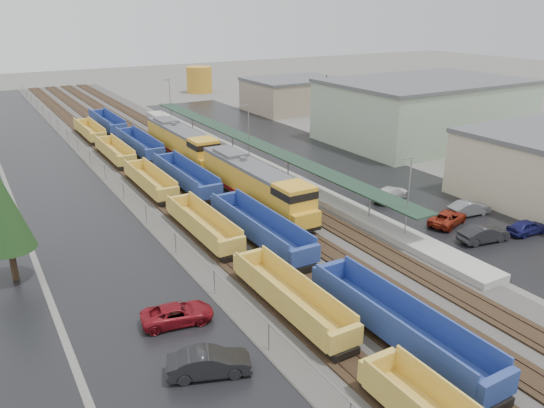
# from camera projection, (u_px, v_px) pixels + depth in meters

# --- Properties ---
(ballast_strip) EXTENTS (20.00, 160.00, 0.08)m
(ballast_strip) POSITION_uv_depth(u_px,v_px,m) (158.00, 155.00, 76.26)
(ballast_strip) COLOR #302D2B
(ballast_strip) RESTS_ON ground
(trackbed) EXTENTS (14.60, 160.00, 0.22)m
(trackbed) POSITION_uv_depth(u_px,v_px,m) (158.00, 154.00, 76.21)
(trackbed) COLOR black
(trackbed) RESTS_ON ground
(west_parking_lot) EXTENTS (10.00, 160.00, 0.02)m
(west_parking_lot) POSITION_uv_depth(u_px,v_px,m) (48.00, 171.00, 69.13)
(west_parking_lot) COLOR black
(west_parking_lot) RESTS_ON ground
(east_commuter_lot) EXTENTS (16.00, 100.00, 0.02)m
(east_commuter_lot) POSITION_uv_depth(u_px,v_px,m) (307.00, 153.00, 77.24)
(east_commuter_lot) COLOR black
(east_commuter_lot) RESTS_ON ground
(station_platform) EXTENTS (3.00, 80.00, 8.00)m
(station_platform) POSITION_uv_depth(u_px,v_px,m) (249.00, 157.00, 72.47)
(station_platform) COLOR #9E9B93
(station_platform) RESTS_ON ground
(chainlink_fence) EXTENTS (0.08, 160.04, 2.02)m
(chainlink_fence) POSITION_uv_depth(u_px,v_px,m) (92.00, 156.00, 69.93)
(chainlink_fence) COLOR gray
(chainlink_fence) RESTS_ON ground
(industrial_buildings) EXTENTS (32.52, 75.30, 9.50)m
(industrial_buildings) POSITION_uv_depth(u_px,v_px,m) (424.00, 117.00, 81.32)
(industrial_buildings) COLOR tan
(industrial_buildings) RESTS_ON ground
(distant_hills) EXTENTS (301.00, 140.00, 25.20)m
(distant_hills) POSITION_uv_depth(u_px,v_px,m) (141.00, 58.00, 219.16)
(distant_hills) COLOR #4F5E49
(distant_hills) RESTS_ON ground
(tree_west_near) EXTENTS (3.96, 3.96, 9.00)m
(tree_west_near) POSITION_uv_depth(u_px,v_px,m) (3.00, 211.00, 39.56)
(tree_west_near) COLOR #332316
(tree_west_near) RESTS_ON ground
(tree_east) EXTENTS (4.40, 4.40, 10.00)m
(tree_east) POSITION_uv_depth(u_px,v_px,m) (326.00, 96.00, 85.71)
(tree_east) COLOR #332316
(tree_east) RESTS_ON ground
(locomotive_lead) EXTENTS (3.18, 20.97, 4.75)m
(locomotive_lead) POSITION_uv_depth(u_px,v_px,m) (256.00, 185.00, 55.70)
(locomotive_lead) COLOR black
(locomotive_lead) RESTS_ON ground
(locomotive_trail) EXTENTS (3.18, 20.97, 4.75)m
(locomotive_trail) POSITION_uv_depth(u_px,v_px,m) (182.00, 143.00, 72.65)
(locomotive_trail) COLOR black
(locomotive_trail) RESTS_ON ground
(well_string_yellow) EXTENTS (2.51, 103.95, 2.22)m
(well_string_yellow) POSITION_uv_depth(u_px,v_px,m) (203.00, 225.00, 49.00)
(well_string_yellow) COLOR gold
(well_string_yellow) RESTS_ON ground
(well_string_blue) EXTENTS (2.81, 105.20, 2.49)m
(well_string_blue) POSITION_uv_depth(u_px,v_px,m) (217.00, 200.00, 55.17)
(well_string_blue) COLOR navy
(well_string_blue) RESTS_ON ground
(storage_tank) EXTENTS (6.26, 6.26, 6.26)m
(storage_tank) POSITION_uv_depth(u_px,v_px,m) (199.00, 80.00, 130.81)
(storage_tank) COLOR gold
(storage_tank) RESTS_ON ground
(parked_car_west_b) EXTENTS (3.25, 5.16, 1.61)m
(parked_car_west_b) POSITION_uv_depth(u_px,v_px,m) (209.00, 363.00, 30.62)
(parked_car_west_b) COLOR black
(parked_car_west_b) RESTS_ON ground
(parked_car_west_c) EXTENTS (3.07, 5.20, 1.36)m
(parked_car_west_c) POSITION_uv_depth(u_px,v_px,m) (177.00, 314.00, 35.72)
(parked_car_west_c) COLOR maroon
(parked_car_west_c) RESTS_ON ground
(parked_car_east_a) EXTENTS (2.43, 5.00, 1.58)m
(parked_car_east_a) POSITION_uv_depth(u_px,v_px,m) (484.00, 234.00, 48.00)
(parked_car_east_a) COLOR black
(parked_car_east_a) RESTS_ON ground
(parked_car_east_b) EXTENTS (3.67, 5.40, 1.37)m
(parked_car_east_b) POSITION_uv_depth(u_px,v_px,m) (448.00, 218.00, 51.86)
(parked_car_east_b) COLOR maroon
(parked_car_east_b) RESTS_ON ground
(parked_car_east_c) EXTENTS (3.45, 5.57, 1.51)m
(parked_car_east_c) POSITION_uv_depth(u_px,v_px,m) (391.00, 193.00, 58.48)
(parked_car_east_c) COLOR silver
(parked_car_east_c) RESTS_ON ground
(parked_car_east_d) EXTENTS (2.05, 4.27, 1.41)m
(parked_car_east_d) POSITION_uv_depth(u_px,v_px,m) (527.00, 227.00, 49.70)
(parked_car_east_d) COLOR #14154C
(parked_car_east_d) RESTS_ON ground
(parked_car_east_e) EXTENTS (2.16, 4.76, 1.51)m
(parked_car_east_e) POSITION_uv_depth(u_px,v_px,m) (469.00, 208.00, 54.18)
(parked_car_east_e) COLOR slate
(parked_car_east_e) RESTS_ON ground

